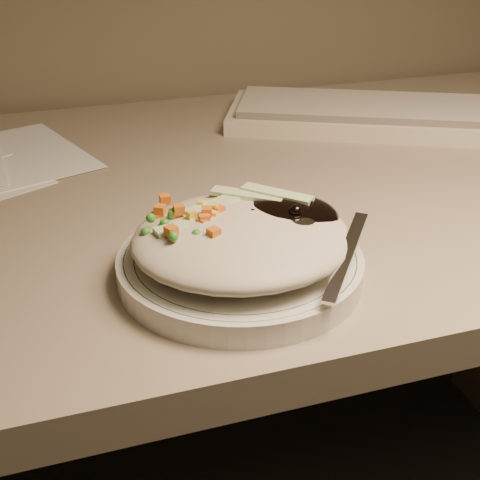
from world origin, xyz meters
name	(u,v)px	position (x,y,z in m)	size (l,w,h in m)	color
desk	(225,319)	(0.00, 1.38, 0.54)	(1.40, 0.70, 0.74)	gray
plate	(240,266)	(-0.05, 1.16, 0.75)	(0.22, 0.22, 0.02)	silver
plate_rim	(240,256)	(-0.05, 1.16, 0.76)	(0.21, 0.21, 0.00)	#144723
meal	(245,234)	(-0.04, 1.16, 0.78)	(0.21, 0.19, 0.05)	#B2A891
keyboard	(388,115)	(0.28, 1.50, 0.76)	(0.48, 0.34, 0.03)	beige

